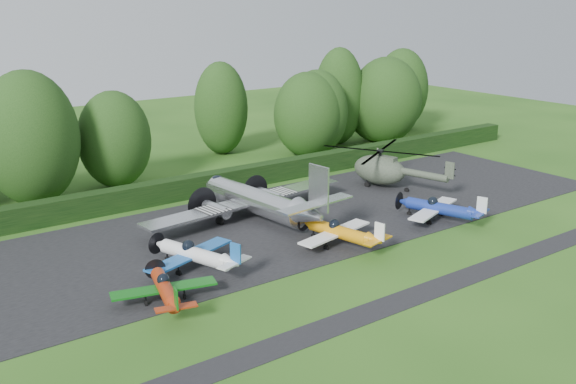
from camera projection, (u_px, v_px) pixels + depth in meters
ground at (329, 272)px, 43.51m from camera, size 160.00×160.00×0.00m
apron at (250, 231)px, 51.29m from camera, size 70.00×18.00×0.01m
taxiway_verge at (391, 305)px, 38.85m from camera, size 70.00×2.00×0.00m
hedgerow at (187, 198)px, 59.85m from camera, size 90.00×1.60×2.00m
transport_plane at (257, 201)px, 53.02m from camera, size 19.84×15.22×6.36m
light_plane_red at (165, 289)px, 38.63m from camera, size 6.40×6.73×2.46m
light_plane_white at (195, 254)px, 43.51m from camera, size 7.31×7.68×2.81m
light_plane_orange at (340, 232)px, 47.74m from camera, size 7.08×7.45×2.72m
light_plane_blue at (439, 208)px, 53.17m from camera, size 7.20×7.57×2.77m
helicopter at (380, 167)px, 62.67m from camera, size 11.57×13.54×3.73m
sign_board at (385, 151)px, 73.02m from camera, size 3.09×0.12×1.74m
tree_0 at (221, 108)px, 75.34m from camera, size 6.29×6.29×10.92m
tree_1 at (308, 115)px, 74.19m from camera, size 7.88×7.88×9.89m
tree_2 at (401, 89)px, 89.81m from camera, size 7.46×7.46×11.31m
tree_4 at (115, 140)px, 61.97m from camera, size 7.04×7.04×9.49m
tree_6 at (386, 100)px, 81.33m from camera, size 9.03×9.03×10.92m
tree_7 at (339, 96)px, 80.37m from camera, size 6.30×6.30×12.15m
tree_10 at (30, 139)px, 56.27m from camera, size 8.51×8.51×12.05m
tree_11 at (377, 106)px, 82.22m from camera, size 7.73×7.73×9.24m
tree_12 at (317, 113)px, 75.24m from camera, size 7.32×7.32×10.01m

